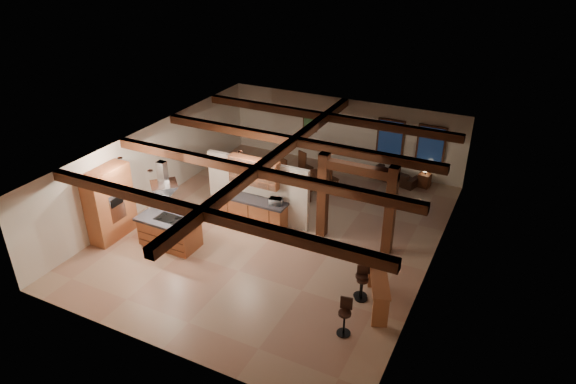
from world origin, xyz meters
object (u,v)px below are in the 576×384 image
at_px(dining_table, 305,182).
at_px(sofa, 395,175).
at_px(bar_counter, 379,287).
at_px(kitchen_island, 170,231).

relative_size(dining_table, sofa, 0.95).
height_order(sofa, bar_counter, bar_counter).
relative_size(kitchen_island, dining_table, 1.10).
relative_size(dining_table, bar_counter, 0.99).
bearing_deg(dining_table, sofa, 18.38).
distance_m(dining_table, sofa, 3.68).
height_order(dining_table, sofa, dining_table).
bearing_deg(dining_table, kitchen_island, -132.08).
bearing_deg(bar_counter, dining_table, 130.62).
height_order(kitchen_island, bar_counter, kitchen_island).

